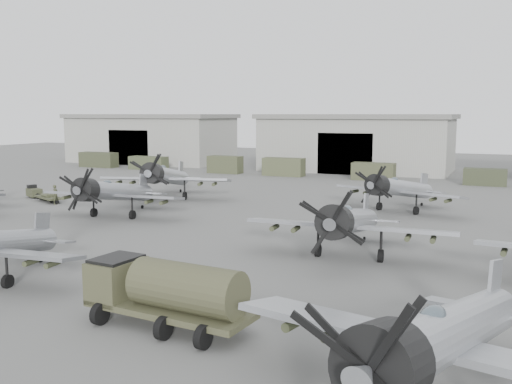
% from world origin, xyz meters
% --- Properties ---
extents(ground, '(220.00, 220.00, 0.00)m').
position_xyz_m(ground, '(0.00, 0.00, 0.00)').
color(ground, '#565654').
rests_on(ground, ground).
extents(hangar_left, '(29.00, 14.80, 8.70)m').
position_xyz_m(hangar_left, '(-38.00, 61.96, 4.37)').
color(hangar_left, gray).
rests_on(hangar_left, ground).
extents(hangar_center, '(29.00, 14.80, 8.70)m').
position_xyz_m(hangar_center, '(0.00, 61.96, 4.37)').
color(hangar_center, gray).
rests_on(hangar_center, ground).
extents(support_truck_0, '(6.53, 2.20, 2.45)m').
position_xyz_m(support_truck_0, '(-40.30, 50.00, 1.23)').
color(support_truck_0, '#353A25').
rests_on(support_truck_0, ground).
extents(support_truck_1, '(6.24, 2.20, 2.07)m').
position_xyz_m(support_truck_1, '(-30.43, 50.00, 1.03)').
color(support_truck_1, '#3D432C').
rests_on(support_truck_1, ground).
extents(support_truck_2, '(5.06, 2.20, 2.55)m').
position_xyz_m(support_truck_2, '(-16.80, 50.00, 1.27)').
color(support_truck_2, '#3D412A').
rests_on(support_truck_2, ground).
extents(support_truck_3, '(5.87, 2.20, 2.55)m').
position_xyz_m(support_truck_3, '(-7.45, 50.00, 1.27)').
color(support_truck_3, '#44492F').
rests_on(support_truck_3, ground).
extents(support_truck_4, '(5.59, 2.20, 2.30)m').
position_xyz_m(support_truck_4, '(5.36, 50.00, 1.15)').
color(support_truck_4, '#3E422B').
rests_on(support_truck_4, ground).
extents(support_truck_5, '(5.02, 2.20, 2.06)m').
position_xyz_m(support_truck_5, '(19.17, 50.00, 1.03)').
color(support_truck_5, '#333824').
rests_on(support_truck_5, ground).
extents(aircraft_near_2, '(13.40, 12.07, 5.32)m').
position_xyz_m(aircraft_near_2, '(20.34, -9.01, 2.42)').
color(aircraft_near_2, '#9DA0A6').
rests_on(aircraft_near_2, ground).
extents(aircraft_mid_1, '(12.37, 11.13, 4.92)m').
position_xyz_m(aircraft_mid_1, '(-8.56, 13.12, 2.24)').
color(aircraft_mid_1, gray).
rests_on(aircraft_mid_1, ground).
extents(aircraft_mid_2, '(12.70, 11.43, 5.08)m').
position_xyz_m(aircraft_mid_2, '(13.27, 7.73, 2.31)').
color(aircraft_mid_2, gray).
rests_on(aircraft_mid_2, ground).
extents(aircraft_far_0, '(13.41, 12.07, 5.35)m').
position_xyz_m(aircraft_far_0, '(-10.27, 23.87, 2.43)').
color(aircraft_far_0, '#94979C').
rests_on(aircraft_far_0, ground).
extents(aircraft_far_1, '(11.94, 10.75, 4.78)m').
position_xyz_m(aircraft_far_1, '(12.85, 25.76, 2.17)').
color(aircraft_far_1, '#9DA0A5').
rests_on(aircraft_far_1, ground).
extents(fuel_tanker, '(7.42, 2.98, 2.80)m').
position_xyz_m(fuel_tanker, '(9.30, -6.03, 1.60)').
color(fuel_tanker, '#3F4029').
rests_on(fuel_tanker, ground).
extents(tug_trailer, '(6.61, 3.92, 1.35)m').
position_xyz_m(tug_trailer, '(-22.26, 18.79, 0.51)').
color(tug_trailer, '#363925').
rests_on(tug_trailer, ground).
extents(ground_crew, '(0.55, 0.75, 1.90)m').
position_xyz_m(ground_crew, '(-18.24, 16.83, 0.95)').
color(ground_crew, '#393C27').
rests_on(ground_crew, ground).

